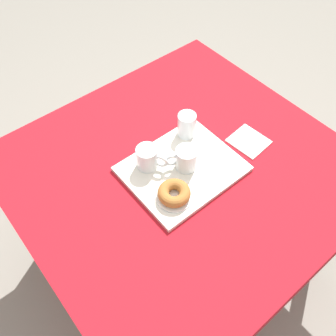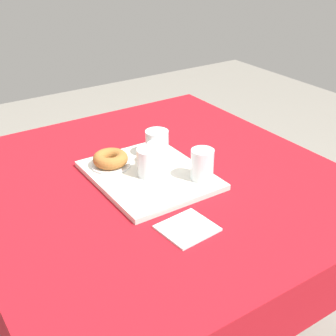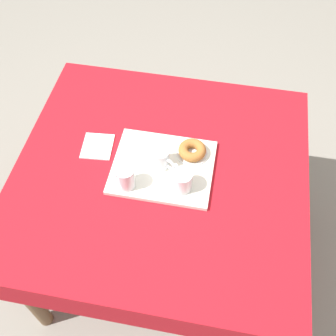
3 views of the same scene
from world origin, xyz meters
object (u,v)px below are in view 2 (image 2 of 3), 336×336
Objects in this scene: serving_tray at (149,175)px; tea_mug_left at (150,163)px; tea_mug_right at (157,144)px; sugar_donut_left at (110,159)px; paper_napkin at (187,228)px; dining_table at (155,204)px; water_glass_near at (202,166)px; donut_plate_left at (111,165)px.

tea_mug_left is at bearing 163.37° from serving_tray.
tea_mug_left is 0.13m from tea_mug_right.
sugar_donut_left reaches higher than paper_napkin.
water_glass_near is (-0.11, -0.10, 0.16)m from dining_table.
water_glass_near reaches higher than tea_mug_right.
tea_mug_left reaches higher than donut_plate_left.
tea_mug_left and tea_mug_right have the same top height.
serving_tray is at bearing -143.10° from donut_plate_left.
sugar_donut_left reaches higher than serving_tray.
tea_mug_left is (-0.00, 0.02, 0.15)m from dining_table.
paper_napkin is at bearing -177.18° from sugar_donut_left.
water_glass_near reaches higher than donut_plate_left.
donut_plate_left is (0.11, 0.07, -0.04)m from tea_mug_left.
tea_mug_left is 0.81× the size of paper_napkin.
tea_mug_right is 0.81× the size of paper_napkin.
tea_mug_right is 0.88× the size of donut_plate_left.
tea_mug_right reaches higher than paper_napkin.
paper_napkin is (-0.27, 0.05, -0.05)m from tea_mug_left.
sugar_donut_left is at bearing 84.29° from tea_mug_right.
donut_plate_left is 0.93× the size of paper_napkin.
serving_tray is 0.13m from tea_mug_right.
sugar_donut_left is (0.11, 0.07, -0.01)m from tea_mug_left.
donut_plate_left is 1.12× the size of sugar_donut_left.
water_glass_near is 0.29m from sugar_donut_left.
tea_mug_left reaches higher than serving_tray.
dining_table is 0.20m from sugar_donut_left.
water_glass_near is at bearing -139.22° from donut_plate_left.
paper_napkin is at bearing 168.58° from tea_mug_left.
tea_mug_right is at bearing -41.48° from tea_mug_left.
serving_tray is at bearing -16.63° from tea_mug_left.
tea_mug_right is (0.09, -0.07, 0.15)m from dining_table.
serving_tray is at bearing -11.63° from paper_napkin.
water_glass_near reaches higher than sugar_donut_left.
serving_tray is 0.17m from water_glass_near.
water_glass_near is 0.86× the size of sugar_donut_left.
serving_tray is 3.17× the size of donut_plate_left.
dining_table is 8.66× the size of paper_napkin.
tea_mug_right is (0.09, -0.08, 0.05)m from serving_tray.
dining_table is at bearing -14.59° from paper_napkin.
paper_napkin is (-0.27, 0.07, 0.10)m from dining_table.
tea_mug_right is at bearing 8.22° from water_glass_near.
donut_plate_left reaches higher than dining_table.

